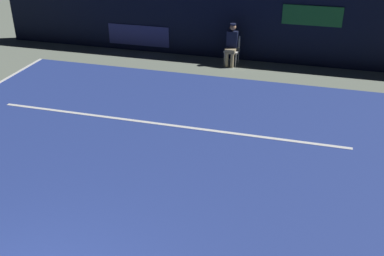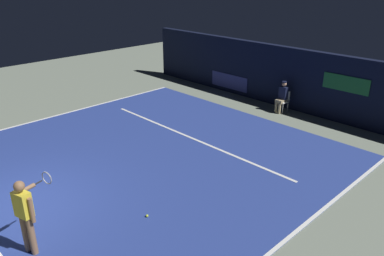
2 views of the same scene
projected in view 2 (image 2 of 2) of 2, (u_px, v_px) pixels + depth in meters
name	position (u px, v px, depth m)	size (l,w,h in m)	color
ground_plane	(150.00, 154.00, 12.43)	(31.55, 31.55, 0.00)	gray
court_surface	(150.00, 154.00, 12.42)	(11.06, 10.62, 0.01)	navy
line_sideline_left	(298.00, 230.00, 8.80)	(0.10, 10.62, 0.01)	white
line_sideline_right	(69.00, 112.00, 16.04)	(0.10, 10.62, 0.01)	white
line_service	(191.00, 138.00, 13.62)	(8.63, 0.10, 0.01)	white
back_wall	(279.00, 76.00, 16.58)	(15.23, 0.33, 2.60)	black
tennis_player	(26.00, 212.00, 7.77)	(0.81, 0.92, 1.73)	#8C6647
line_judge_on_chair	(282.00, 96.00, 15.88)	(0.46, 0.55, 1.32)	white
tennis_ball	(147.00, 216.00, 9.24)	(0.07, 0.07, 0.07)	#CCE033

